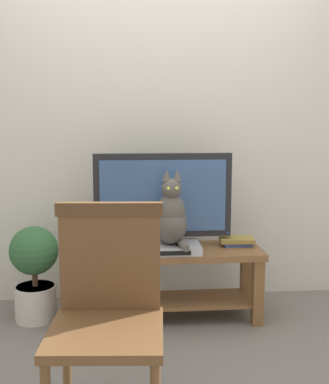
{
  "coord_description": "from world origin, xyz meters",
  "views": [
    {
      "loc": [
        -0.29,
        -2.73,
        1.36
      ],
      "look_at": [
        -0.01,
        0.42,
        0.87
      ],
      "focal_mm": 46.87,
      "sensor_mm": 36.0,
      "label": 1
    }
  ],
  "objects": [
    {
      "name": "back_wall",
      "position": [
        0.0,
        0.96,
        1.4
      ],
      "size": [
        7.0,
        0.12,
        2.8
      ],
      "primitive_type": "cube",
      "color": "beige",
      "rests_on": "ground"
    },
    {
      "name": "potted_plant",
      "position": [
        -0.86,
        0.53,
        0.35
      ],
      "size": [
        0.32,
        0.32,
        0.64
      ],
      "color": "beige",
      "rests_on": "ground"
    },
    {
      "name": "media_box",
      "position": [
        0.03,
        0.4,
        0.51
      ],
      "size": [
        0.38,
        0.28,
        0.05
      ],
      "color": "#ADADB2",
      "rests_on": "tv_stand"
    },
    {
      "name": "wooden_chair",
      "position": [
        -0.35,
        -0.68,
        0.56
      ],
      "size": [
        0.51,
        0.51,
        0.98
      ],
      "color": "brown",
      "rests_on": "ground"
    },
    {
      "name": "tv_stand",
      "position": [
        -0.01,
        0.47,
        0.33
      ],
      "size": [
        1.29,
        0.41,
        0.48
      ],
      "color": "brown",
      "rests_on": "ground"
    },
    {
      "name": "tv",
      "position": [
        -0.01,
        0.53,
        0.81
      ],
      "size": [
        0.91,
        0.2,
        0.63
      ],
      "color": "black",
      "rests_on": "tv_stand"
    },
    {
      "name": "book_stack",
      "position": [
        0.49,
        0.53,
        0.51
      ],
      "size": [
        0.24,
        0.17,
        0.05
      ],
      "color": "#33477A",
      "rests_on": "tv_stand"
    },
    {
      "name": "cat",
      "position": [
        0.03,
        0.39,
        0.72
      ],
      "size": [
        0.21,
        0.36,
        0.49
      ],
      "color": "#514C47",
      "rests_on": "media_box"
    },
    {
      "name": "ground_plane",
      "position": [
        0.0,
        0.0,
        0.0
      ],
      "size": [
        12.0,
        12.0,
        0.0
      ],
      "primitive_type": "plane",
      "color": "slate"
    }
  ]
}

